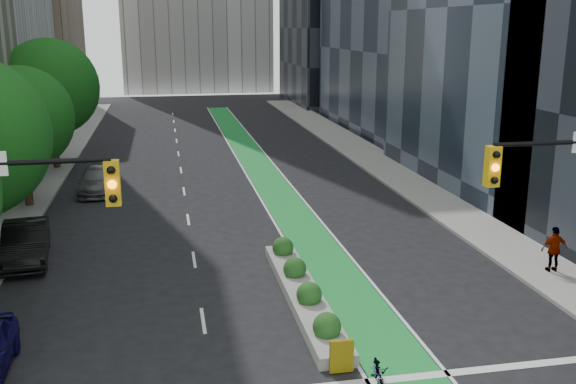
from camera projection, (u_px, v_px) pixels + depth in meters
name	position (u px, v px, depth m)	size (l,w,h in m)	color
sidewalk_left	(25.00, 193.00, 38.14)	(3.60, 90.00, 0.15)	gray
sidewalk_right	(401.00, 176.00, 42.49)	(3.60, 90.00, 0.15)	gray
bike_lane_paint	(259.00, 167.00, 45.64)	(2.20, 70.00, 0.01)	#198D33
tree_midfar	(21.00, 118.00, 34.21)	(5.60, 5.60, 7.76)	black
tree_far	(50.00, 87.00, 43.53)	(6.60, 6.60, 9.00)	black
median_planter	(303.00, 290.00, 23.39)	(1.20, 10.26, 1.10)	gray
bicycle	(379.00, 373.00, 17.65)	(0.60, 1.72, 0.90)	gray
parked_car_left_mid	(26.00, 242.00, 27.18)	(1.75, 5.03, 1.66)	black
parked_car_left_far	(97.00, 180.00, 38.54)	(2.06, 5.06, 1.47)	#505355
pedestrian_far	(554.00, 249.00, 25.60)	(1.09, 0.45, 1.86)	gray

